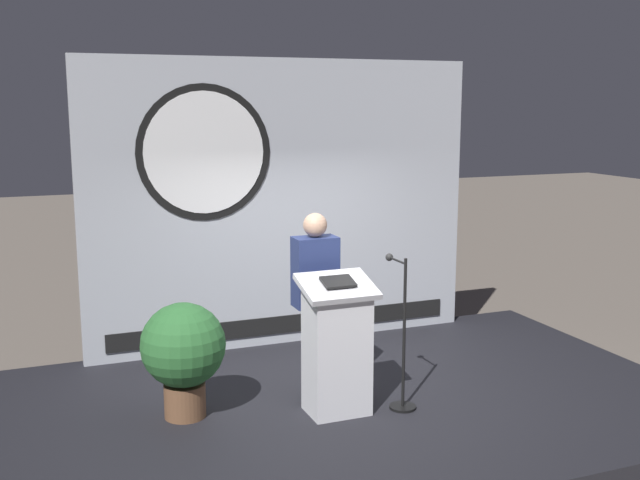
{
  "coord_description": "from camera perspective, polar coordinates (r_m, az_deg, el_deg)",
  "views": [
    {
      "loc": [
        -2.73,
        -6.12,
        3.01
      ],
      "look_at": [
        -0.23,
        0.17,
        1.78
      ],
      "focal_mm": 42.89,
      "sensor_mm": 36.0,
      "label": 1
    }
  ],
  "objects": [
    {
      "name": "ground_plane",
      "position": [
        7.35,
        2.23,
        -13.9
      ],
      "size": [
        40.0,
        40.0,
        0.0
      ],
      "primitive_type": "plane",
      "color": "#6B6056"
    },
    {
      "name": "stage_platform",
      "position": [
        7.29,
        2.24,
        -12.83
      ],
      "size": [
        6.4,
        4.0,
        0.3
      ],
      "primitive_type": "cube",
      "color": "black",
      "rests_on": "ground"
    },
    {
      "name": "banner_display",
      "position": [
        8.48,
        -2.97,
        2.75
      ],
      "size": [
        4.44,
        0.12,
        3.17
      ],
      "color": "#B2B7C1",
      "rests_on": "stage_platform"
    },
    {
      "name": "podium",
      "position": [
        6.74,
        1.27,
        -7.99
      ],
      "size": [
        0.64,
        0.49,
        1.24
      ],
      "color": "silver",
      "rests_on": "stage_platform"
    },
    {
      "name": "speaker_person",
      "position": [
        7.08,
        -0.36,
        -4.71
      ],
      "size": [
        0.4,
        0.26,
        1.72
      ],
      "color": "black",
      "rests_on": "stage_platform"
    },
    {
      "name": "microphone_stand",
      "position": [
        6.92,
        6.09,
        -8.65
      ],
      "size": [
        0.24,
        0.47,
        1.37
      ],
      "color": "black",
      "rests_on": "stage_platform"
    },
    {
      "name": "potted_plant",
      "position": [
        6.74,
        -10.16,
        -8.08
      ],
      "size": [
        0.73,
        0.73,
        1.02
      ],
      "color": "brown",
      "rests_on": "stage_platform"
    }
  ]
}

